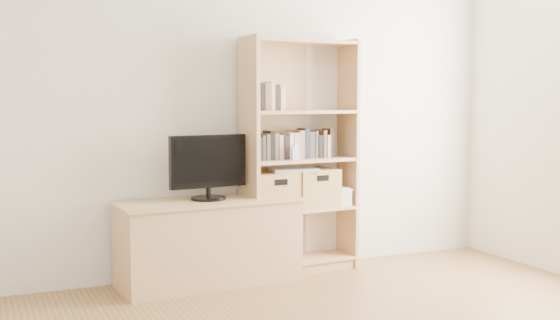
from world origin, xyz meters
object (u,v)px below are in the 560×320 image
tv_stand (209,243)px  bookshelf (300,156)px  television (208,167)px  baby_monitor (295,153)px  laptop (294,170)px  basket_left (273,191)px  basket_right (312,188)px

tv_stand → bookshelf: bookshelf is taller
tv_stand → television: (0.00, 0.00, 0.57)m
baby_monitor → laptop: baby_monitor is taller
television → basket_left: 0.59m
tv_stand → basket_right: (0.91, 0.09, 0.36)m
baby_monitor → television: bearing=-179.8°
baby_monitor → basket_right: size_ratio=0.28×
bookshelf → laptop: bearing=-163.2°
tv_stand → basket_right: 0.98m
laptop → television: bearing=-165.0°
bookshelf → baby_monitor: bearing=-135.0°
bookshelf → laptop: (-0.06, -0.03, -0.11)m
television → basket_left: television is taller
television → laptop: bearing=-2.5°
basket_left → laptop: (0.18, 0.00, 0.16)m
tv_stand → baby_monitor: bearing=-6.6°
tv_stand → television: bearing=0.0°
television → basket_right: bearing=-1.6°
tv_stand → laptop: laptop is taller
basket_left → basket_right: 0.36m
television → basket_left: size_ratio=1.71×
television → baby_monitor: size_ratio=5.83×
tv_stand → laptop: 0.90m
baby_monitor → basket_left: 0.35m
television → bookshelf: bearing=-1.1°
bookshelf → basket_left: bookshelf is taller
television → laptop: (0.73, 0.06, -0.05)m
basket_right → basket_left: bearing=177.7°
basket_left → basket_right: basket_right is taller
television → laptop: size_ratio=1.68×
tv_stand → laptop: (0.73, 0.06, 0.52)m
television → basket_right: size_ratio=1.64×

